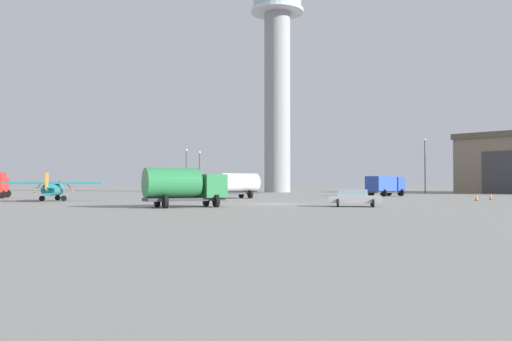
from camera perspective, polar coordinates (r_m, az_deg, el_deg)
The scene contains 13 objects.
ground_plane at distance 47.23m, azimuth 2.00°, elevation -3.63°, with size 400.00×400.00×0.00m, color gray.
control_tower at distance 107.04m, azimuth 2.31°, elevation 10.91°, with size 10.43×10.43×44.62m.
airplane_teal at distance 58.15m, azimuth -21.05°, elevation -1.80°, with size 9.65×7.55×2.85m.
truck_fuel_tanker_green at distance 41.28m, azimuth -7.87°, elevation -1.63°, with size 6.57×5.25×3.04m.
truck_fuel_tanker_white at distance 63.65m, azimuth -2.65°, elevation -1.53°, with size 7.17×6.09×3.04m.
truck_box_blue at distance 76.10m, azimuth 13.78°, elevation -1.50°, with size 6.10×6.38×2.79m.
car_silver at distance 42.51m, azimuth 10.55°, elevation -2.87°, with size 4.19×2.43×1.37m.
light_post_west at distance 100.77m, azimuth 17.78°, elevation 0.98°, with size 0.44×0.44×9.96m.
light_post_east at distance 98.67m, azimuth -6.12°, elevation 0.31°, with size 0.44×0.44×7.76m.
light_post_north at distance 98.20m, azimuth -7.54°, elevation 0.44°, with size 0.44×0.44×8.15m.
traffic_cone_near_left at distance 65.21m, azimuth 24.02°, elevation -2.57°, with size 0.36×0.36×0.72m.
traffic_cone_near_right at distance 60.59m, azimuth 22.71°, elevation -2.68°, with size 0.36×0.36×0.72m.
traffic_cone_mid_apron at distance 54.77m, azimuth -8.53°, elevation -2.97°, with size 0.36×0.36×0.63m.
Camera 1 is at (2.68, -47.11, 1.92)m, focal length 37.04 mm.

